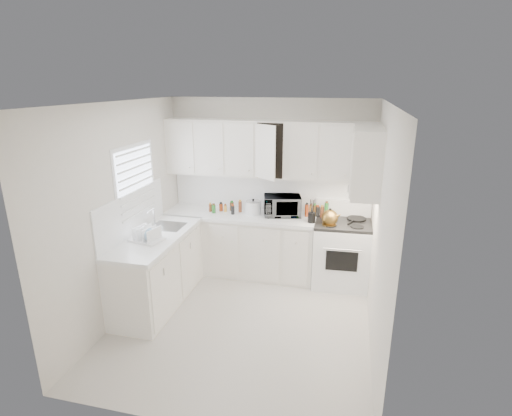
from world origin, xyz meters
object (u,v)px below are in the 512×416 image
(microwave, at_px, (282,203))
(rice_cooker, at_px, (253,206))
(stove, at_px, (342,245))
(utensil_crock, at_px, (312,211))
(dish_rack, at_px, (146,233))
(tea_kettle, at_px, (330,217))

(microwave, height_order, rice_cooker, microwave)
(stove, bearing_deg, utensil_crock, -167.40)
(stove, height_order, rice_cooker, stove)
(microwave, distance_m, rice_cooker, 0.43)
(stove, height_order, utensil_crock, utensil_crock)
(utensil_crock, bearing_deg, stove, 15.71)
(rice_cooker, height_order, dish_rack, rice_cooker)
(rice_cooker, bearing_deg, tea_kettle, -11.55)
(tea_kettle, height_order, rice_cooker, tea_kettle)
(rice_cooker, height_order, utensil_crock, utensil_crock)
(dish_rack, bearing_deg, utensil_crock, 43.47)
(microwave, bearing_deg, utensil_crock, -39.84)
(microwave, bearing_deg, stove, -20.41)
(utensil_crock, bearing_deg, microwave, 154.35)
(utensil_crock, xyz_separation_m, dish_rack, (-1.89, -1.14, -0.07))
(tea_kettle, relative_size, utensil_crock, 0.82)
(rice_cooker, bearing_deg, dish_rack, -128.71)
(stove, relative_size, utensil_crock, 3.54)
(stove, distance_m, rice_cooker, 1.38)
(rice_cooker, bearing_deg, utensil_crock, -12.03)
(tea_kettle, xyz_separation_m, microwave, (-0.70, 0.26, 0.06))
(rice_cooker, relative_size, dish_rack, 0.62)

